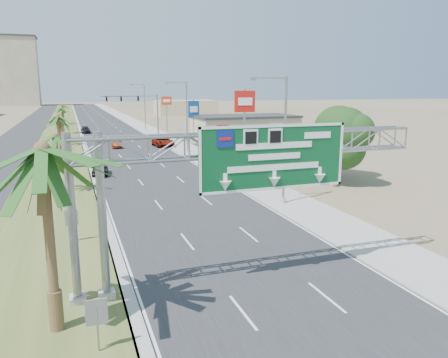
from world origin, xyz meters
name	(u,v)px	position (x,y,z in m)	size (l,w,h in m)	color
road	(103,124)	(0.00, 110.00, 0.01)	(12.00, 300.00, 0.02)	#28282B
sidewalk_right	(136,123)	(8.50, 110.00, 0.05)	(4.00, 300.00, 0.10)	#9E9B93
median_grass	(62,125)	(-10.00, 110.00, 0.06)	(7.00, 300.00, 0.12)	#465625
opposing_road	(32,126)	(-17.00, 110.00, 0.01)	(8.00, 300.00, 0.02)	#28282B
sign_gantry	(239,157)	(-1.06, 9.93, 6.06)	(16.75, 1.24, 7.50)	gray
palm_near	(42,152)	(-9.20, 8.00, 6.93)	(5.70, 5.70, 8.35)	brown
palm_row_b	(55,138)	(-9.50, 32.00, 4.90)	(3.99, 3.99, 5.95)	brown
palm_row_c	(58,117)	(-9.50, 48.00, 5.66)	(3.99, 3.99, 6.75)	brown
palm_row_d	(61,118)	(-9.50, 66.00, 4.42)	(3.99, 3.99, 5.45)	brown
palm_row_e	(62,109)	(-9.50, 85.00, 5.09)	(3.99, 3.99, 6.15)	brown
palm_row_f	(63,106)	(-9.50, 110.00, 4.71)	(3.99, 3.99, 5.75)	brown
streetlight_near	(282,146)	(7.30, 22.00, 4.69)	(3.27, 0.44, 10.00)	gray
streetlight_mid	(186,120)	(7.30, 52.00, 4.69)	(3.27, 0.44, 10.00)	gray
streetlight_far	(144,109)	(7.30, 88.00, 4.69)	(3.27, 0.44, 10.00)	gray
signal_mast	(147,112)	(5.17, 71.97, 4.85)	(10.28, 0.71, 8.00)	gray
store_building	(244,128)	(22.00, 66.00, 2.00)	(18.00, 10.00, 4.00)	tan
oak_near	(338,139)	(15.00, 26.00, 4.53)	(4.50, 4.50, 6.80)	brown
oak_far	(340,140)	(18.00, 30.00, 3.82)	(3.50, 3.50, 5.60)	brown
median_signback_a	(97,316)	(-7.80, 6.00, 1.45)	(0.75, 0.08, 2.08)	gray
median_signback_b	(72,220)	(-8.50, 18.00, 1.45)	(0.75, 0.08, 2.08)	gray
tower_distant	(18,72)	(-32.00, 250.00, 17.50)	(20.00, 16.00, 35.00)	gray
building_distant_right	(185,108)	(30.00, 140.00, 2.50)	(20.00, 12.00, 5.00)	tan
car_left_lane	(100,169)	(-5.50, 39.17, 0.70)	(1.65, 4.10, 1.40)	black
car_mid_lane	(117,143)	(-1.50, 61.11, 0.70)	(1.49, 4.27, 1.41)	#681B09
car_right_lane	(162,141)	(5.50, 60.13, 0.82)	(2.72, 5.90, 1.64)	gray
car_far	(85,130)	(-5.21, 86.02, 0.64)	(1.79, 4.40, 1.28)	black
pole_sign_red_near	(245,106)	(10.59, 37.95, 7.11)	(2.41, 0.44, 9.03)	gray
pole_sign_blue	(194,111)	(13.00, 68.26, 5.14)	(2.00, 0.35, 7.09)	gray
pole_sign_red_far	(167,103)	(11.67, 85.03, 5.94)	(2.22, 0.53, 7.58)	gray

